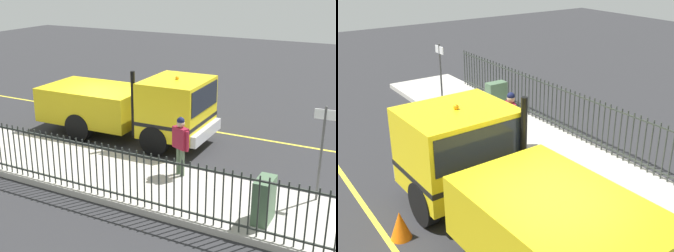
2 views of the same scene
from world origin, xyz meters
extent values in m
cube|color=#B7B2A8|center=(2.79, 0.00, 0.08)|extent=(2.71, 24.03, 0.17)
cube|color=yellow|center=(-0.38, 2.75, 1.37)|extent=(2.34, 1.97, 1.77)
cube|color=black|center=(-0.38, 2.75, 1.76)|extent=(2.16, 2.01, 0.78)
cube|color=gold|center=(-0.28, -0.47, 1.07)|extent=(2.39, 3.64, 1.18)
cube|color=silver|center=(-0.41, 3.78, 0.63)|extent=(2.18, 0.27, 0.36)
cube|color=black|center=(-0.38, 2.75, 0.98)|extent=(2.37, 1.99, 0.12)
cylinder|color=black|center=(-1.39, 2.43, 0.48)|extent=(0.33, 0.97, 0.96)
cylinder|color=black|center=(0.66, 2.49, 0.48)|extent=(0.33, 0.97, 0.96)
cylinder|color=black|center=(0.74, -0.44, 0.48)|extent=(0.33, 0.97, 0.96)
sphere|color=orange|center=(-0.38, 2.75, 2.30)|extent=(0.12, 0.12, 0.12)
cylinder|color=black|center=(0.65, 1.72, 1.54)|extent=(0.14, 0.14, 2.13)
cube|color=maroon|center=(1.97, 4.05, 1.26)|extent=(0.39, 0.52, 0.59)
sphere|color=tan|center=(1.97, 4.05, 1.66)|extent=(0.22, 0.22, 0.22)
sphere|color=#14193F|center=(1.97, 4.05, 1.74)|extent=(0.21, 0.21, 0.21)
cylinder|color=#4C6047|center=(2.00, 4.12, 0.57)|extent=(0.12, 0.12, 0.79)
cylinder|color=#4C6047|center=(1.93, 3.97, 0.57)|extent=(0.12, 0.12, 0.79)
cylinder|color=maroon|center=(2.07, 4.29, 1.23)|extent=(0.09, 0.09, 0.56)
cylinder|color=maroon|center=(1.86, 3.80, 1.23)|extent=(0.09, 0.09, 0.56)
cylinder|color=#2D332D|center=(4.02, 0.39, 0.88)|extent=(0.04, 0.04, 1.42)
cylinder|color=#2D332D|center=(4.02, 0.59, 0.88)|extent=(0.04, 0.04, 1.42)
cylinder|color=#2D332D|center=(4.02, 0.79, 0.88)|extent=(0.04, 0.04, 1.42)
cylinder|color=#2D332D|center=(4.02, 0.98, 0.88)|extent=(0.04, 0.04, 1.42)
cylinder|color=#2D332D|center=(4.02, 1.18, 0.88)|extent=(0.04, 0.04, 1.42)
cylinder|color=#2D332D|center=(4.02, 1.37, 0.88)|extent=(0.04, 0.04, 1.42)
cylinder|color=#2D332D|center=(4.02, 1.57, 0.88)|extent=(0.04, 0.04, 1.42)
cylinder|color=#2D332D|center=(4.02, 1.77, 0.88)|extent=(0.04, 0.04, 1.42)
cylinder|color=#2D332D|center=(4.02, 1.96, 0.88)|extent=(0.04, 0.04, 1.42)
cylinder|color=#2D332D|center=(4.02, 2.16, 0.88)|extent=(0.04, 0.04, 1.42)
cylinder|color=#2D332D|center=(4.02, 2.36, 0.88)|extent=(0.04, 0.04, 1.42)
cylinder|color=#2D332D|center=(4.02, 2.55, 0.88)|extent=(0.04, 0.04, 1.42)
cylinder|color=#2D332D|center=(4.02, 2.75, 0.88)|extent=(0.04, 0.04, 1.42)
cylinder|color=#2D332D|center=(4.02, 2.95, 0.88)|extent=(0.04, 0.04, 1.42)
cylinder|color=#2D332D|center=(4.02, 3.14, 0.88)|extent=(0.04, 0.04, 1.42)
cylinder|color=#2D332D|center=(4.02, 3.34, 0.88)|extent=(0.04, 0.04, 1.42)
cylinder|color=#2D332D|center=(4.02, 3.54, 0.88)|extent=(0.04, 0.04, 1.42)
cylinder|color=#2D332D|center=(4.02, 3.73, 0.88)|extent=(0.04, 0.04, 1.42)
cylinder|color=#2D332D|center=(4.02, 3.93, 0.88)|extent=(0.04, 0.04, 1.42)
cylinder|color=#2D332D|center=(4.02, 4.12, 0.88)|extent=(0.04, 0.04, 1.42)
cylinder|color=#2D332D|center=(4.02, 4.32, 0.88)|extent=(0.04, 0.04, 1.42)
cylinder|color=#2D332D|center=(4.02, 4.52, 0.88)|extent=(0.04, 0.04, 1.42)
cylinder|color=#2D332D|center=(4.02, 4.71, 0.88)|extent=(0.04, 0.04, 1.42)
cylinder|color=#2D332D|center=(4.02, 4.91, 0.88)|extent=(0.04, 0.04, 1.42)
cylinder|color=#2D332D|center=(4.02, 5.11, 0.88)|extent=(0.04, 0.04, 1.42)
cylinder|color=#2D332D|center=(4.02, 5.30, 0.88)|extent=(0.04, 0.04, 1.42)
cylinder|color=#2D332D|center=(4.02, 5.50, 0.88)|extent=(0.04, 0.04, 1.42)
cylinder|color=#2D332D|center=(4.02, 5.70, 0.88)|extent=(0.04, 0.04, 1.42)
cylinder|color=#2D332D|center=(4.02, 5.89, 0.88)|extent=(0.04, 0.04, 1.42)
cylinder|color=#2D332D|center=(4.02, 6.09, 0.88)|extent=(0.04, 0.04, 1.42)
cylinder|color=#2D332D|center=(4.02, 6.29, 0.88)|extent=(0.04, 0.04, 1.42)
cylinder|color=#2D332D|center=(4.02, 6.48, 0.88)|extent=(0.04, 0.04, 1.42)
cylinder|color=#2D332D|center=(4.02, 6.68, 0.88)|extent=(0.04, 0.04, 1.42)
cylinder|color=#2D332D|center=(4.02, 6.87, 0.88)|extent=(0.04, 0.04, 1.42)
cylinder|color=#2D332D|center=(4.02, 7.07, 0.88)|extent=(0.04, 0.04, 1.42)
cylinder|color=#2D332D|center=(4.02, 7.27, 0.88)|extent=(0.04, 0.04, 1.42)
cylinder|color=#2D332D|center=(4.02, 7.46, 0.88)|extent=(0.04, 0.04, 1.42)
cylinder|color=#2D332D|center=(4.02, 7.66, 0.88)|extent=(0.04, 0.04, 1.42)
cylinder|color=#2D332D|center=(4.02, 7.86, 0.88)|extent=(0.04, 0.04, 1.42)
cylinder|color=#2D332D|center=(4.02, 8.05, 0.88)|extent=(0.04, 0.04, 1.42)
cylinder|color=#2D332D|center=(4.02, 8.25, 0.88)|extent=(0.04, 0.04, 1.42)
cylinder|color=#2D332D|center=(4.02, 8.45, 0.88)|extent=(0.04, 0.04, 1.42)
cylinder|color=#2D332D|center=(4.02, 8.64, 0.88)|extent=(0.04, 0.04, 1.42)
cylinder|color=#2D332D|center=(4.02, 8.84, 0.88)|extent=(0.04, 0.04, 1.42)
cylinder|color=#2D332D|center=(4.02, 9.04, 0.88)|extent=(0.04, 0.04, 1.42)
cylinder|color=#2D332D|center=(4.02, 9.23, 0.88)|extent=(0.04, 0.04, 1.42)
cylinder|color=#2D332D|center=(4.02, 9.43, 0.88)|extent=(0.04, 0.04, 1.42)
cylinder|color=#2D332D|center=(4.02, 9.62, 0.88)|extent=(0.04, 0.04, 1.42)
cylinder|color=#2D332D|center=(4.02, 9.82, 0.88)|extent=(0.04, 0.04, 1.42)
cylinder|color=#2D332D|center=(4.02, 10.02, 0.88)|extent=(0.04, 0.04, 1.42)
cylinder|color=#2D332D|center=(4.02, 10.21, 0.88)|extent=(0.04, 0.04, 1.42)
cube|color=#4C6B4C|center=(3.31, 6.80, 0.69)|extent=(0.69, 0.37, 1.04)
cone|color=orange|center=(-2.02, 2.22, 0.30)|extent=(0.43, 0.43, 0.61)
cylinder|color=#4C4C4C|center=(1.69, 7.66, 1.37)|extent=(0.06, 0.06, 2.39)
cube|color=white|center=(1.69, 7.66, 2.36)|extent=(0.04, 0.50, 0.24)
camera|label=1|loc=(12.38, 9.21, 5.50)|focal=49.13mm
camera|label=2|loc=(-4.32, -4.79, 5.39)|focal=45.71mm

